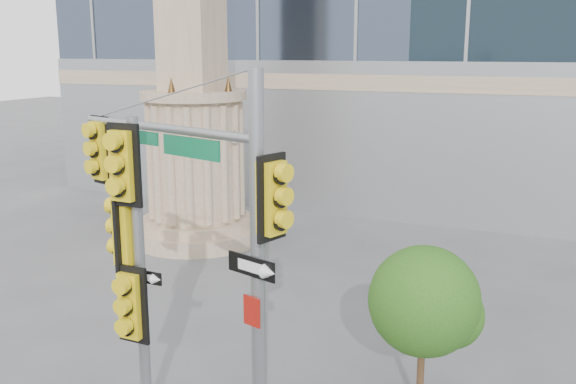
% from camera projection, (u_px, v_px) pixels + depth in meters
% --- Properties ---
extents(monument, '(4.40, 4.40, 16.60)m').
position_uv_depth(monument, '(193.00, 78.00, 20.98)').
color(monument, '#9D866A').
rests_on(monument, ground).
extents(main_signal_pole, '(4.63, 1.88, 6.18)m').
position_uv_depth(main_signal_pole, '(207.00, 215.00, 10.32)').
color(main_signal_pole, slate).
rests_on(main_signal_pole, ground).
extents(secondary_signal_pole, '(0.92, 0.71, 5.38)m').
position_uv_depth(secondary_signal_pole, '(132.00, 251.00, 10.65)').
color(secondary_signal_pole, slate).
rests_on(secondary_signal_pole, ground).
extents(street_tree, '(2.00, 1.96, 3.12)m').
position_uv_depth(street_tree, '(426.00, 306.00, 11.20)').
color(street_tree, '#9D866A').
rests_on(street_tree, ground).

